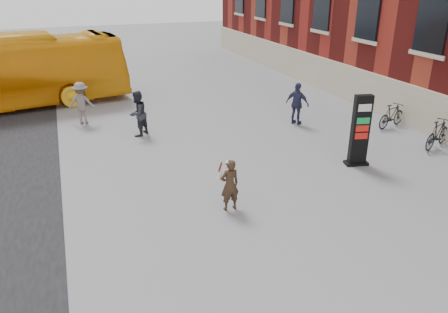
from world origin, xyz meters
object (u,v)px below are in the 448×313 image
object	(u,v)px
pedestrian_a	(138,114)
pedestrian_b	(82,103)
bike_7	(392,116)
info_pylon	(360,131)
bike_5	(438,134)
woman	(230,184)
pedestrian_c	(297,104)

from	to	relation	value
pedestrian_a	pedestrian_b	xyz separation A→B (m)	(-2.02, 2.43, -0.00)
pedestrian_b	bike_7	bearing A→B (deg)	177.00
info_pylon	bike_7	world-z (taller)	info_pylon
pedestrian_a	bike_5	xyz separation A→B (m)	(10.43, -5.36, -0.37)
pedestrian_b	bike_5	xyz separation A→B (m)	(12.46, -7.78, -0.37)
pedestrian_a	bike_5	distance (m)	11.74
pedestrian_a	bike_7	size ratio (longest dim) A/B	1.06
woman	pedestrian_c	world-z (taller)	pedestrian_c
woman	bike_7	bearing A→B (deg)	-159.79
info_pylon	pedestrian_c	size ratio (longest dim) A/B	1.35
pedestrian_c	bike_7	bearing A→B (deg)	-152.21
bike_5	bike_7	xyz separation A→B (m)	(0.00, 2.56, -0.03)
info_pylon	pedestrian_a	xyz separation A→B (m)	(-6.60, 5.63, -0.32)
woman	info_pylon	bearing A→B (deg)	-169.93
info_pylon	bike_5	distance (m)	3.90
woman	pedestrian_a	world-z (taller)	pedestrian_a
woman	bike_7	xyz separation A→B (m)	(9.14, 4.22, -0.26)
pedestrian_a	pedestrian_b	bearing A→B (deg)	-94.07
info_pylon	woman	xyz separation A→B (m)	(-5.30, -1.39, -0.46)
info_pylon	pedestrian_a	bearing A→B (deg)	152.59
info_pylon	bike_5	bearing A→B (deg)	17.18
info_pylon	bike_5	size ratio (longest dim) A/B	1.34
pedestrian_b	woman	bearing A→B (deg)	129.13
pedestrian_a	pedestrian_c	world-z (taller)	pedestrian_a
pedestrian_b	pedestrian_c	bearing A→B (deg)	178.83
bike_7	pedestrian_a	bearing A→B (deg)	58.15
info_pylon	bike_7	xyz separation A→B (m)	(3.83, 2.83, -0.72)
pedestrian_a	bike_7	xyz separation A→B (m)	(10.43, -2.80, -0.40)
info_pylon	pedestrian_b	world-z (taller)	info_pylon
woman	bike_7	distance (m)	10.07
pedestrian_a	pedestrian_c	bearing A→B (deg)	128.12
pedestrian_c	bike_7	world-z (taller)	pedestrian_c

